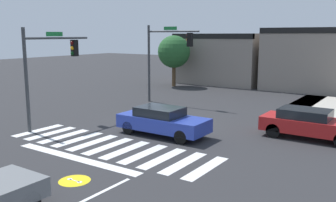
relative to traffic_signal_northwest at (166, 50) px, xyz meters
The scene contains 9 objects.
ground_plane 8.04m from the traffic_signal_northwest, 56.62° to the right, with size 120.00×120.00×0.00m, color #2B2B2D.
crosswalk_near 11.73m from the traffic_signal_northwest, 69.56° to the right, with size 10.64×2.99×0.01m.
bike_detector_marking 15.66m from the traffic_signal_northwest, 67.94° to the right, with size 1.12×1.12×0.01m.
storefront_row 13.55m from the traffic_signal_northwest, 78.73° to the left, with size 18.10×6.90×5.65m.
traffic_signal_northwest is the anchor object (origin of this frame).
traffic_signal_southwest 9.36m from the traffic_signal_northwest, 98.27° to the right, with size 0.32×4.41×5.42m.
car_red 12.22m from the traffic_signal_northwest, 19.18° to the right, with size 4.63×1.84×1.46m.
car_blue 9.36m from the traffic_signal_northwest, 56.92° to the right, with size 4.68×1.87×1.44m.
roadside_tree 9.38m from the traffic_signal_northwest, 119.68° to the left, with size 3.16×3.16×4.98m.
Camera 1 is at (11.45, -16.57, 5.06)m, focal length 39.73 mm.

